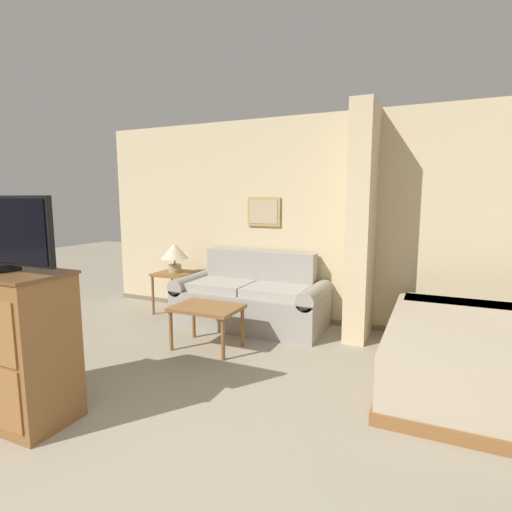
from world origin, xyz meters
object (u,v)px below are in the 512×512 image
at_px(couch, 251,299).
at_px(coffee_table, 207,311).
at_px(bed, 496,356).
at_px(tv_dresser, 6,345).
at_px(table_lamp, 175,253).

bearing_deg(couch, coffee_table, -94.62).
bearing_deg(couch, bed, -14.39).
bearing_deg(bed, coffee_table, -174.28).
bearing_deg(tv_dresser, table_lamp, 100.21).
bearing_deg(coffee_table, table_lamp, 138.45).
height_order(coffee_table, tv_dresser, tv_dresser).
bearing_deg(bed, tv_dresser, -148.63).
distance_m(table_lamp, tv_dresser, 2.78).
height_order(table_lamp, tv_dresser, tv_dresser).
relative_size(table_lamp, tv_dresser, 0.37).
bearing_deg(table_lamp, couch, -2.06).
bearing_deg(bed, table_lamp, 169.37).
height_order(couch, tv_dresser, tv_dresser).
height_order(coffee_table, bed, bed).
bearing_deg(tv_dresser, couch, 75.54).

